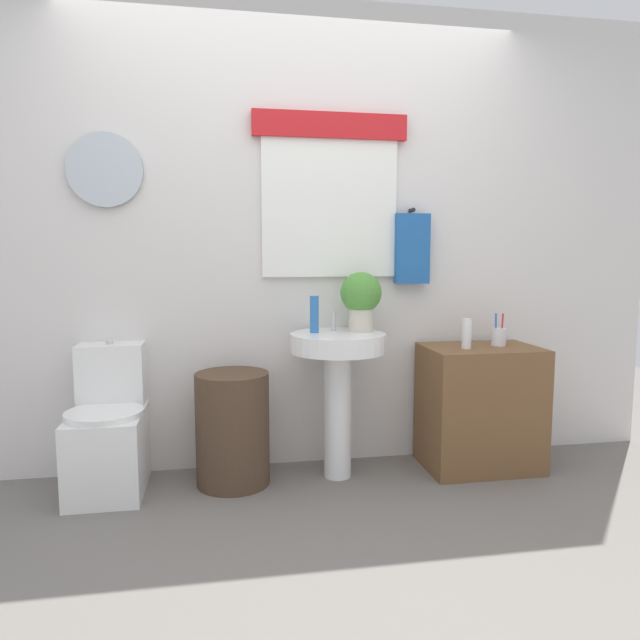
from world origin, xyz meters
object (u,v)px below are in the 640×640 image
(wooden_cabinet, at_px, (480,407))
(soap_bottle, at_px, (314,314))
(toilet, at_px, (109,434))
(toothbrush_cup, at_px, (499,337))
(potted_plant, at_px, (361,297))
(lotion_bottle, at_px, (467,334))
(pedestal_sink, at_px, (338,369))
(laundry_hamper, at_px, (233,429))

(wooden_cabinet, relative_size, soap_bottle, 3.51)
(toilet, xyz_separation_m, wooden_cabinet, (2.03, -0.03, 0.06))
(toilet, bearing_deg, toothbrush_cup, -0.33)
(potted_plant, bearing_deg, lotion_bottle, -9.83)
(pedestal_sink, distance_m, soap_bottle, 0.32)
(lotion_bottle, bearing_deg, toilet, 177.84)
(toothbrush_cup, bearing_deg, wooden_cabinet, -169.76)
(soap_bottle, bearing_deg, toilet, -179.06)
(laundry_hamper, bearing_deg, soap_bottle, 6.38)
(toilet, relative_size, wooden_cabinet, 1.09)
(pedestal_sink, height_order, toothbrush_cup, toothbrush_cup)
(lotion_bottle, xyz_separation_m, toothbrush_cup, (0.22, 0.06, -0.03))
(soap_bottle, xyz_separation_m, potted_plant, (0.26, 0.01, 0.09))
(toilet, distance_m, pedestal_sink, 1.24)
(soap_bottle, distance_m, potted_plant, 0.28)
(wooden_cabinet, bearing_deg, pedestal_sink, 180.00)
(pedestal_sink, relative_size, wooden_cabinet, 1.14)
(potted_plant, bearing_deg, soap_bottle, -177.80)
(soap_bottle, height_order, potted_plant, potted_plant)
(pedestal_sink, relative_size, lotion_bottle, 4.82)
(toilet, bearing_deg, laundry_hamper, -2.92)
(toilet, xyz_separation_m, laundry_hamper, (0.63, -0.03, 0.01))
(toilet, xyz_separation_m, lotion_bottle, (1.92, -0.07, 0.49))
(toilet, xyz_separation_m, potted_plant, (1.34, 0.03, 0.69))
(potted_plant, relative_size, toothbrush_cup, 1.76)
(wooden_cabinet, xyz_separation_m, potted_plant, (-0.69, 0.06, 0.63))
(pedestal_sink, distance_m, wooden_cabinet, 0.86)
(wooden_cabinet, distance_m, soap_bottle, 1.09)
(toilet, distance_m, lotion_bottle, 1.98)
(laundry_hamper, bearing_deg, toothbrush_cup, 0.76)
(toilet, bearing_deg, lotion_bottle, -2.16)
(soap_bottle, bearing_deg, potted_plant, 2.20)
(wooden_cabinet, relative_size, potted_plant, 2.14)
(laundry_hamper, distance_m, pedestal_sink, 0.64)
(wooden_cabinet, distance_m, toothbrush_cup, 0.42)
(potted_plant, bearing_deg, pedestal_sink, -156.80)
(soap_bottle, bearing_deg, toothbrush_cup, -1.63)
(toilet, relative_size, pedestal_sink, 0.96)
(laundry_hamper, relative_size, wooden_cabinet, 0.86)
(laundry_hamper, xyz_separation_m, potted_plant, (0.71, 0.06, 0.68))
(laundry_hamper, bearing_deg, wooden_cabinet, 0.00)
(laundry_hamper, xyz_separation_m, toothbrush_cup, (1.51, 0.02, 0.45))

